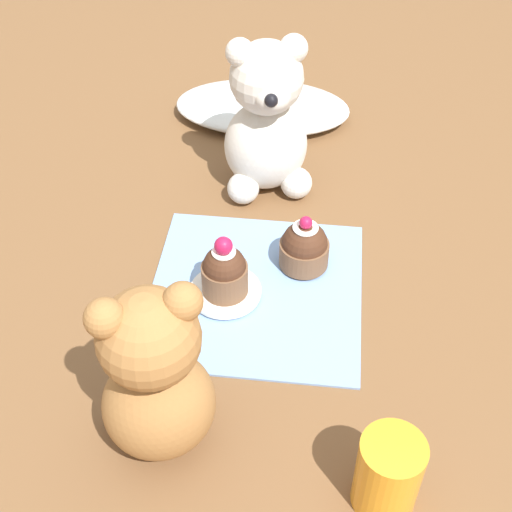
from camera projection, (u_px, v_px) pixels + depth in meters
The scene contains 9 objects.
ground_plane at pixel (256, 292), 0.79m from camera, with size 4.00×4.00×0.00m, color brown.
knitted_placemat at pixel (256, 290), 0.79m from camera, with size 0.23×0.24×0.01m, color #7A9ED1.
tulle_cloth at pixel (262, 107), 1.04m from camera, with size 0.25×0.15×0.04m, color white.
teddy_bear_cream at pixel (266, 122), 0.87m from camera, with size 0.13×0.12×0.21m.
teddy_bear_tan at pixel (155, 378), 0.60m from camera, with size 0.13×0.12×0.20m.
cupcake_near_cream_bear at pixel (304, 247), 0.80m from camera, with size 0.06×0.06×0.07m.
saucer_plate at pixel (225, 291), 0.78m from camera, with size 0.08×0.08×0.01m, color white.
cupcake_near_tan_bear at pixel (225, 271), 0.76m from camera, with size 0.05×0.05×0.08m.
juice_glass at pixel (388, 474), 0.59m from camera, with size 0.06×0.06×0.08m, color orange.
Camera 1 is at (0.06, -0.54, 0.58)m, focal length 50.00 mm.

